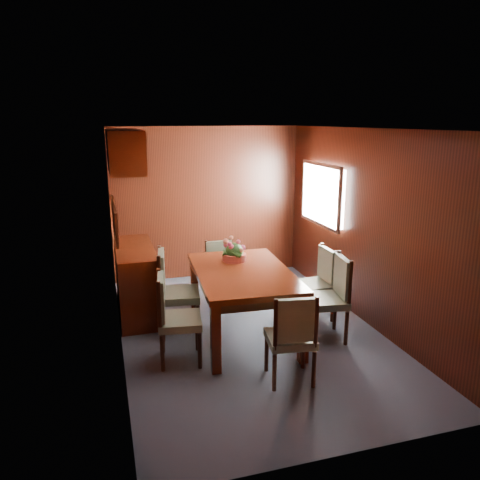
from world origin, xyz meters
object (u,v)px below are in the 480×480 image
object	(u,v)px
chair_head	(292,334)
chair_right_near	(332,293)
sideboard	(136,280)
chair_left_near	(172,314)
dining_table	(243,280)
flower_centerpiece	(234,249)

from	to	relation	value
chair_head	chair_right_near	bearing A→B (deg)	51.64
sideboard	chair_head	size ratio (longest dim) A/B	1.50
chair_left_near	dining_table	bearing A→B (deg)	121.76
chair_left_near	chair_head	bearing A→B (deg)	61.28
dining_table	chair_right_near	bearing A→B (deg)	-17.66
chair_left_near	chair_right_near	xyz separation A→B (m)	(1.85, 0.02, 0.02)
chair_right_near	flower_centerpiece	world-z (taller)	flower_centerpiece
chair_head	flower_centerpiece	distance (m)	1.62
chair_left_near	chair_right_near	bearing A→B (deg)	98.44
dining_table	chair_left_near	world-z (taller)	chair_left_near
chair_head	sideboard	bearing A→B (deg)	128.66
chair_left_near	flower_centerpiece	distance (m)	1.27
sideboard	chair_left_near	bearing A→B (deg)	-79.42
dining_table	chair_left_near	bearing A→B (deg)	-152.58
chair_right_near	flower_centerpiece	xyz separation A→B (m)	(-0.95, 0.77, 0.40)
dining_table	chair_head	bearing A→B (deg)	-79.53
dining_table	chair_left_near	distance (m)	0.98
dining_table	chair_left_near	size ratio (longest dim) A/B	1.83
sideboard	dining_table	xyz separation A→B (m)	(1.15, -1.03, 0.24)
chair_left_near	chair_right_near	size ratio (longest dim) A/B	0.97
dining_table	flower_centerpiece	size ratio (longest dim) A/B	5.63
chair_right_near	chair_head	xyz separation A→B (m)	(-0.82, -0.78, -0.04)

